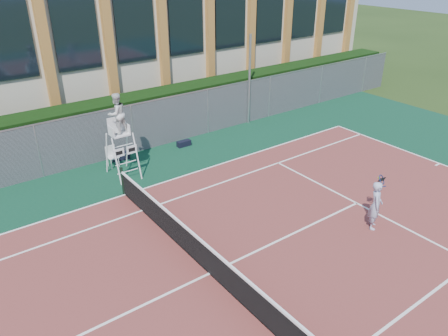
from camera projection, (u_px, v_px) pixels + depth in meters
ground at (210, 274)px, 12.21m from camera, size 120.00×120.00×0.00m
apron at (191, 256)px, 12.93m from camera, size 36.00×20.00×0.01m
tennis_court at (210, 274)px, 12.20m from camera, size 23.77×10.97×0.02m
tennis_net at (209, 259)px, 11.97m from camera, size 0.10×11.30×1.10m
fence at (88, 140)px, 18.06m from camera, size 40.00×0.06×2.20m
hedge at (78, 131)px, 18.93m from camera, size 40.00×1.40×2.20m
building at (17, 34)px, 23.30m from camera, size 45.00×10.60×8.22m
steel_pole at (249, 80)px, 21.98m from camera, size 0.12×0.12×4.55m
umpire_chair at (117, 116)px, 16.52m from camera, size 0.96×1.47×3.44m
plastic_chair at (112, 154)px, 18.13m from camera, size 0.43×0.43×0.89m
sports_bag_near at (121, 156)px, 18.85m from camera, size 0.79×0.44×0.32m
sports_bag_far at (184, 143)px, 20.17m from camera, size 0.65×0.29×0.26m
tennis_player at (376, 205)px, 13.89m from camera, size 0.99×0.78×1.67m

